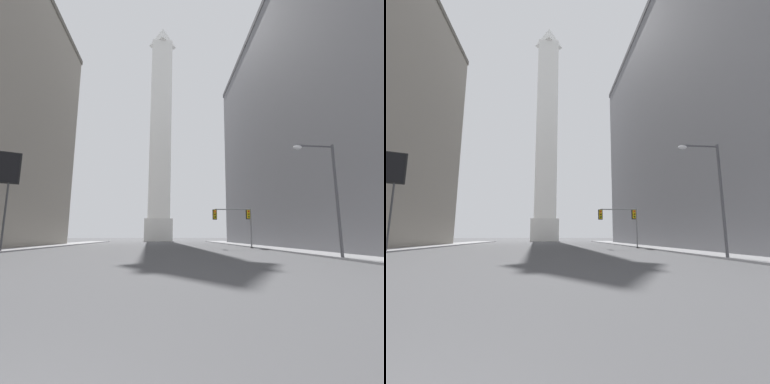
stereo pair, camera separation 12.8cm
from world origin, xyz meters
TOP-DOWN VIEW (x-y plane):
  - sidewalk_right at (15.72, 27.14)m, footprint 5.00×90.47m
  - building_right at (27.03, 31.68)m, footprint 21.78×54.53m
  - obelisk at (0.00, 75.39)m, footprint 7.95×7.95m
  - traffic_light_mid_right at (11.13, 31.52)m, footprint 5.24×0.51m
  - street_lamp at (12.88, 14.97)m, footprint 2.99×0.36m

SIDE VIEW (x-z plane):
  - sidewalk_right at x=15.72m, z-range 0.00..0.15m
  - traffic_light_mid_right at x=11.13m, z-range 1.33..6.39m
  - street_lamp at x=12.88m, z-range 0.93..8.83m
  - building_right at x=27.03m, z-range 0.01..37.76m
  - obelisk at x=0.00m, z-range -1.56..69.11m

